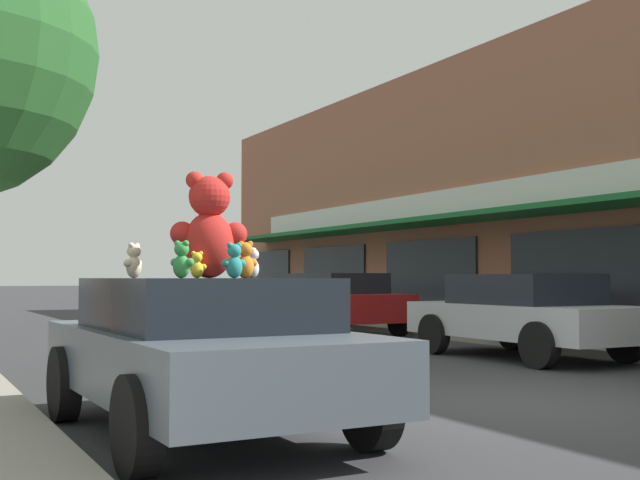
% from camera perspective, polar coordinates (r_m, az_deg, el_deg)
% --- Properties ---
extents(ground_plane, '(260.00, 260.00, 0.00)m').
position_cam_1_polar(ground_plane, '(9.11, 13.28, -11.21)').
color(ground_plane, '#333335').
extents(plush_art_car, '(2.11, 4.03, 1.36)m').
position_cam_1_polar(plush_art_car, '(7.11, -8.31, -7.62)').
color(plush_art_car, '#4C5660').
rests_on(plush_art_car, ground_plane).
extents(teddy_bear_giant, '(0.73, 0.49, 0.96)m').
position_cam_1_polar(teddy_bear_giant, '(7.31, -7.88, 0.93)').
color(teddy_bear_giant, red).
rests_on(teddy_bear_giant, plush_art_car).
extents(teddy_bear_white, '(0.19, 0.21, 0.30)m').
position_cam_1_polar(teddy_bear_white, '(7.75, -4.81, -1.66)').
color(teddy_bear_white, white).
rests_on(teddy_bear_white, plush_art_car).
extents(teddy_bear_orange, '(0.25, 0.16, 0.34)m').
position_cam_1_polar(teddy_bear_orange, '(7.31, -5.34, -1.44)').
color(teddy_bear_orange, orange).
rests_on(teddy_bear_orange, plush_art_car).
extents(teddy_bear_yellow, '(0.18, 0.12, 0.24)m').
position_cam_1_polar(teddy_bear_yellow, '(7.07, -8.74, -1.78)').
color(teddy_bear_yellow, yellow).
rests_on(teddy_bear_yellow, plush_art_car).
extents(teddy_bear_cream, '(0.23, 0.21, 0.33)m').
position_cam_1_polar(teddy_bear_cream, '(7.57, -13.11, -1.47)').
color(teddy_bear_cream, beige).
rests_on(teddy_bear_cream, plush_art_car).
extents(teddy_bear_green, '(0.19, 0.22, 0.31)m').
position_cam_1_polar(teddy_bear_green, '(6.56, -9.81, -1.41)').
color(teddy_bear_green, green).
rests_on(teddy_bear_green, plush_art_car).
extents(teddy_bear_teal, '(0.23, 0.15, 0.31)m').
position_cam_1_polar(teddy_bear_teal, '(7.00, -6.12, -1.49)').
color(teddy_bear_teal, teal).
rests_on(teddy_bear_teal, plush_art_car).
extents(parked_car_far_center, '(2.03, 4.28, 1.42)m').
position_cam_1_polar(parked_car_far_center, '(14.02, 14.31, -5.05)').
color(parked_car_far_center, '#B7B7BC').
rests_on(parked_car_far_center, ground_plane).
extents(parked_car_far_right, '(1.98, 4.19, 1.46)m').
position_cam_1_polar(parked_car_far_right, '(19.32, 1.28, -4.38)').
color(parked_car_far_right, maroon).
rests_on(parked_car_far_right, ground_plane).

